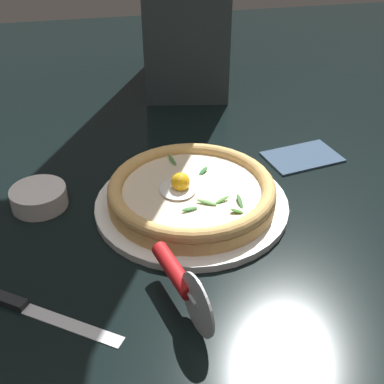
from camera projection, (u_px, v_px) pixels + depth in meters
ground_plane at (169, 217)px, 0.83m from camera, size 2.40×2.40×0.03m
pizza_plate at (192, 205)px, 0.82m from camera, size 0.32×0.32×0.01m
pizza at (192, 192)px, 0.81m from camera, size 0.27×0.27×0.06m
side_bowl at (39, 197)px, 0.82m from camera, size 0.09×0.09×0.03m
pizza_cutter at (181, 280)px, 0.63m from camera, size 0.15×0.05×0.08m
table_knife at (18, 304)px, 0.64m from camera, size 0.15×0.20×0.01m
folded_napkin at (302, 156)px, 0.96m from camera, size 0.11×0.15×0.01m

